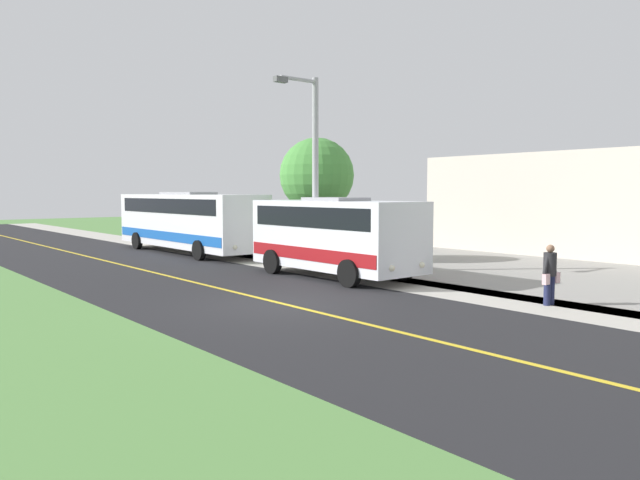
% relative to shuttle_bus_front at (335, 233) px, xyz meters
% --- Properties ---
extents(ground_plane, '(120.00, 120.00, 0.00)m').
position_rel_shuttle_bus_front_xyz_m(ground_plane, '(4.55, 3.07, -1.56)').
color(ground_plane, '#548442').
extents(road_surface, '(8.00, 100.00, 0.01)m').
position_rel_shuttle_bus_front_xyz_m(road_surface, '(4.55, 3.07, -1.56)').
color(road_surface, black).
rests_on(road_surface, ground).
extents(sidewalk, '(2.40, 100.00, 0.01)m').
position_rel_shuttle_bus_front_xyz_m(sidewalk, '(-0.65, 3.07, -1.56)').
color(sidewalk, '#B2ADA3').
rests_on(sidewalk, ground).
extents(parking_lot_surface, '(14.00, 36.00, 0.01)m').
position_rel_shuttle_bus_front_xyz_m(parking_lot_surface, '(-7.85, 6.07, -1.56)').
color(parking_lot_surface, gray).
rests_on(parking_lot_surface, ground).
extents(road_centre_line, '(0.16, 100.00, 0.00)m').
position_rel_shuttle_bus_front_xyz_m(road_centre_line, '(4.55, 3.07, -1.55)').
color(road_centre_line, gold).
rests_on(road_centre_line, ground).
extents(shuttle_bus_front, '(2.75, 6.96, 2.84)m').
position_rel_shuttle_bus_front_xyz_m(shuttle_bus_front, '(0.00, 0.00, 0.00)').
color(shuttle_bus_front, white).
rests_on(shuttle_bus_front, ground).
extents(transit_bus_rear, '(2.75, 11.16, 3.03)m').
position_rel_shuttle_bus_front_xyz_m(transit_bus_rear, '(0.00, -11.22, 0.10)').
color(transit_bus_rear, white).
rests_on(transit_bus_rear, ground).
extents(pedestrian_with_bags, '(0.72, 0.34, 1.63)m').
position_rel_shuttle_bus_front_xyz_m(pedestrian_with_bags, '(-0.88, 7.74, -0.69)').
color(pedestrian_with_bags, '#1E2347').
rests_on(pedestrian_with_bags, ground).
extents(street_light_pole, '(1.97, 0.24, 7.29)m').
position_rel_shuttle_bus_front_xyz_m(street_light_pole, '(-0.32, -1.69, 2.49)').
color(street_light_pole, '#9E9EA3').
rests_on(street_light_pole, ground).
extents(tree_curbside, '(3.28, 3.28, 5.41)m').
position_rel_shuttle_bus_front_xyz_m(tree_curbside, '(-2.85, -4.56, 2.18)').
color(tree_curbside, '#4C3826').
rests_on(tree_curbside, ground).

